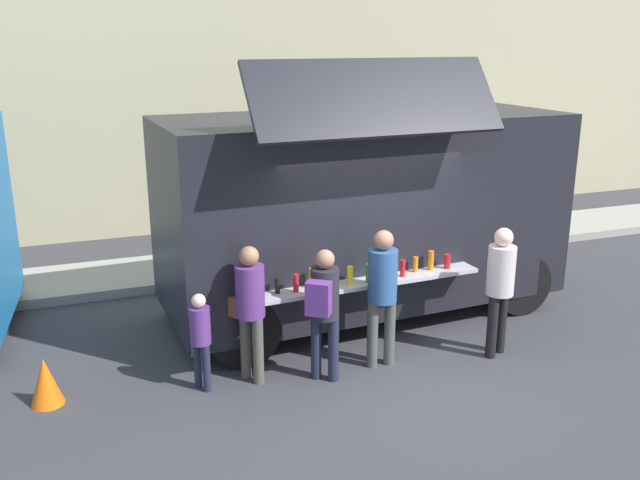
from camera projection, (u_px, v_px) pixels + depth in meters
ground_plane at (405, 380)px, 8.05m from camera, size 60.00×60.00×0.00m
curb_strip at (72, 282)px, 11.07m from camera, size 28.00×1.60×0.15m
building_behind at (98, 11)px, 13.67m from camera, size 32.00×2.40×8.87m
food_truck_main at (364, 208)px, 9.64m from camera, size 5.73×3.12×3.68m
traffic_cone_orange at (46, 381)px, 7.46m from camera, size 0.36×0.36×0.55m
trash_bin at (503, 220)px, 13.42m from camera, size 0.60×0.60×0.90m
customer_front_ordering at (382, 286)px, 8.15m from camera, size 0.36×0.35×1.74m
customer_mid_with_backpack at (324, 303)px, 7.78m from camera, size 0.48×0.52×1.61m
customer_rear_waiting at (249, 302)px, 7.81m from camera, size 0.40×0.53×1.66m
customer_extra_browsing at (500, 280)px, 8.44m from camera, size 0.34×0.34×1.69m
child_near_queue at (200, 333)px, 7.67m from camera, size 0.24×0.24×1.17m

